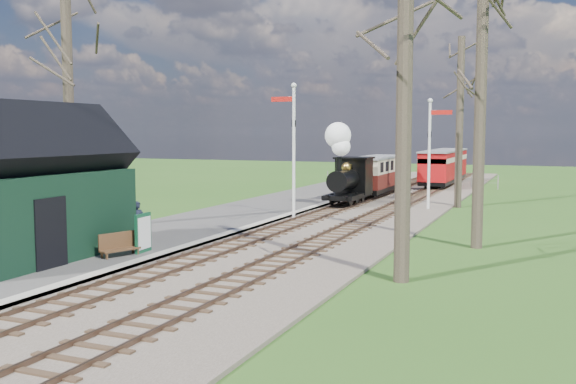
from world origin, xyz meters
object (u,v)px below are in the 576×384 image
at_px(station_shed, 35,190).
at_px(sign_board, 143,233).
at_px(semaphore_near, 292,141).
at_px(semaphore_far, 431,145).
at_px(person, 138,223).
at_px(coach, 377,173).
at_px(red_carriage_a, 438,168).
at_px(red_carriage_b, 450,164).
at_px(locomotive, 347,170).
at_px(bench, 118,245).

xyz_separation_m(station_shed, sign_board, (2.48, 2.00, -1.44)).
height_order(semaphore_near, semaphore_far, semaphore_near).
bearing_deg(person, coach, 14.88).
bearing_deg(semaphore_far, red_carriage_a, 97.86).
xyz_separation_m(coach, sign_board, (-1.81, -21.98, -0.64)).
distance_m(semaphore_near, semaphore_far, 7.91).
bearing_deg(semaphore_near, semaphore_far, 49.40).
xyz_separation_m(red_carriage_a, sign_board, (-4.41, -28.85, -0.66)).
xyz_separation_m(station_shed, coach, (4.30, 23.97, -0.80)).
distance_m(semaphore_far, red_carriage_a, 13.10).
bearing_deg(station_shed, red_carriage_a, 77.40).
height_order(semaphore_far, red_carriage_a, semaphore_far).
distance_m(semaphore_far, red_carriage_b, 18.52).
xyz_separation_m(semaphore_far, red_carriage_a, (-1.77, 12.84, -1.87)).
bearing_deg(red_carriage_a, coach, -110.73).
relative_size(locomotive, person, 2.93).
bearing_deg(red_carriage_b, semaphore_near, -97.88).
height_order(red_carriage_a, sign_board, red_carriage_a).
bearing_deg(person, bench, -137.71).
xyz_separation_m(station_shed, red_carriage_b, (6.90, 36.34, -0.78)).
distance_m(locomotive, coach, 6.08).
xyz_separation_m(coach, red_carriage_b, (2.60, 12.37, 0.02)).
bearing_deg(coach, sign_board, -94.72).
distance_m(station_shed, bench, 2.99).
relative_size(station_shed, red_carriage_b, 1.25).
height_order(semaphore_near, red_carriage_b, semaphore_near).
bearing_deg(locomotive, sign_board, -96.46).
xyz_separation_m(red_carriage_a, red_carriage_b, (0.00, 5.50, 0.00)).
height_order(locomotive, coach, locomotive).
relative_size(semaphore_far, person, 3.88).
height_order(semaphore_near, sign_board, semaphore_near).
distance_m(semaphore_far, locomotive, 4.59).
bearing_deg(semaphore_near, red_carriage_b, 82.12).
bearing_deg(coach, locomotive, -90.11).
relative_size(red_carriage_b, sign_board, 4.05).
bearing_deg(person, sign_board, -115.53).
distance_m(station_shed, coach, 24.37).
relative_size(semaphore_near, locomotive, 1.44).
height_order(semaphore_far, locomotive, semaphore_far).
height_order(semaphore_near, coach, semaphore_near).
xyz_separation_m(station_shed, locomotive, (4.29, 17.91, -0.27)).
xyz_separation_m(semaphore_far, bench, (-6.54, -16.82, -2.81)).
distance_m(red_carriage_a, red_carriage_b, 5.50).
relative_size(coach, red_carriage_b, 1.37).
relative_size(locomotive, red_carriage_b, 0.85).
relative_size(locomotive, coach, 0.63).
bearing_deg(coach, semaphore_near, -93.68).
height_order(semaphore_far, sign_board, semaphore_far).
xyz_separation_m(coach, bench, (-2.16, -22.80, -0.92)).
height_order(station_shed, bench, station_shed).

